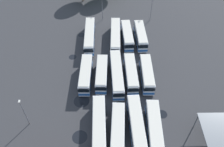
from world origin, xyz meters
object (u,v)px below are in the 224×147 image
object	(u,v)px
bus_row1_slot1	(102,74)
maintenance_shelter	(219,136)
bus_row2_slot2	(118,129)
bus_row2_slot1	(99,128)
lamp_post_far_corner	(24,112)
bus_row0_slot0	(90,36)
lamp_post_near_entrance	(102,7)
bus_row0_slot2	(115,36)
bus_row2_slot4	(154,127)
bus_row1_slot0	(86,74)
bus_row2_slot3	(137,127)
bus_row0_slot3	(127,36)
bus_row1_slot2	(117,74)
lamp_post_by_building	(152,6)
bus_row1_slot4	(147,74)
bus_row0_slot4	(140,36)
bus_row1_slot3	(131,74)

from	to	relation	value
bus_row1_slot1	maintenance_shelter	xyz separation A→B (m)	(18.52, 20.63, 2.29)
maintenance_shelter	bus_row2_slot2	bearing A→B (deg)	-101.82
bus_row2_slot1	lamp_post_far_corner	world-z (taller)	lamp_post_far_corner
bus_row0_slot0	lamp_post_near_entrance	xyz separation A→B (m)	(-10.75, 3.82, 2.40)
bus_row0_slot0	bus_row2_slot1	size ratio (longest dim) A/B	1.00
bus_row0_slot2	bus_row2_slot4	size ratio (longest dim) A/B	1.25
bus_row1_slot0	bus_row2_slot3	size ratio (longest dim) A/B	0.80
bus_row0_slot3	bus_row1_slot2	bearing A→B (deg)	-15.01
lamp_post_by_building	bus_row1_slot2	bearing A→B (deg)	-26.34
bus_row1_slot4	bus_row2_slot1	world-z (taller)	same
bus_row2_slot4	lamp_post_far_corner	distance (m)	25.28
bus_row1_slot2	bus_row2_slot1	xyz separation A→B (m)	(14.20, -4.35, 0.00)
bus_row0_slot3	lamp_post_by_building	world-z (taller)	lamp_post_by_building
bus_row1_slot0	bus_row2_slot1	world-z (taller)	same
bus_row1_slot0	maintenance_shelter	size ratio (longest dim) A/B	1.13
bus_row0_slot4	bus_row1_slot1	world-z (taller)	same
bus_row0_slot3	lamp_post_near_entrance	world-z (taller)	lamp_post_near_entrance
bus_row1_slot3	lamp_post_near_entrance	bearing A→B (deg)	-166.88
lamp_post_far_corner	bus_row2_slot4	bearing A→B (deg)	82.78
bus_row1_slot2	bus_row2_slot2	bearing A→B (deg)	-3.00
lamp_post_near_entrance	bus_row2_slot4	bearing A→B (deg)	12.54
bus_row0_slot0	bus_row1_slot2	xyz separation A→B (m)	(14.91, 6.49, 0.00)
bus_row0_slot2	bus_row0_slot4	bearing A→B (deg)	89.02
bus_row1_slot1	bus_row1_slot3	bearing A→B (deg)	87.51
bus_row0_slot4	bus_row2_slot4	xyz separation A→B (m)	(28.77, -1.31, 0.00)
bus_row1_slot0	maintenance_shelter	world-z (taller)	maintenance_shelter
bus_row0_slot4	bus_row1_slot2	xyz separation A→B (m)	(14.22, -7.59, 0.00)
bus_row1_slot0	lamp_post_far_corner	xyz separation A→B (m)	(11.62, -11.44, 2.40)
bus_row2_slot3	lamp_post_far_corner	world-z (taller)	lamp_post_far_corner
bus_row1_slot4	bus_row0_slot2	bearing A→B (deg)	-156.35
bus_row1_slot1	bus_row1_slot2	bearing A→B (deg)	86.67
bus_row2_slot4	lamp_post_by_building	bearing A→B (deg)	171.50
bus_row1_slot1	bus_row1_slot2	distance (m)	3.52
bus_row1_slot4	maintenance_shelter	xyz separation A→B (m)	(17.94, 10.06, 2.29)
bus_row1_slot4	bus_row1_slot3	bearing A→B (deg)	-94.36
bus_row0_slot3	bus_row1_slot1	distance (m)	16.07
bus_row2_slot3	lamp_post_by_building	world-z (taller)	lamp_post_by_building
bus_row0_slot2	lamp_post_near_entrance	world-z (taller)	lamp_post_near_entrance
bus_row1_slot4	bus_row2_slot2	distance (m)	16.21
bus_row2_slot3	bus_row2_slot4	bearing A→B (deg)	87.59
bus_row0_slot4	bus_row1_slot4	distance (m)	14.61
bus_row2_slot1	bus_row2_slot2	size ratio (longest dim) A/B	1.31
bus_row0_slot0	maintenance_shelter	xyz separation A→B (m)	(33.23, 23.61, 2.29)
bus_row0_slot0	bus_row1_slot0	distance (m)	14.69
bus_row1_slot3	bus_row0_slot3	bearing A→B (deg)	177.87
bus_row1_slot0	lamp_post_by_building	bearing A→B (deg)	141.37
bus_row2_slot4	lamp_post_near_entrance	world-z (taller)	lamp_post_near_entrance
bus_row0_slot4	maintenance_shelter	distance (m)	33.98
bus_row0_slot2	bus_row1_slot1	bearing A→B (deg)	-16.26
bus_row2_slot3	lamp_post_near_entrance	world-z (taller)	lamp_post_near_entrance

